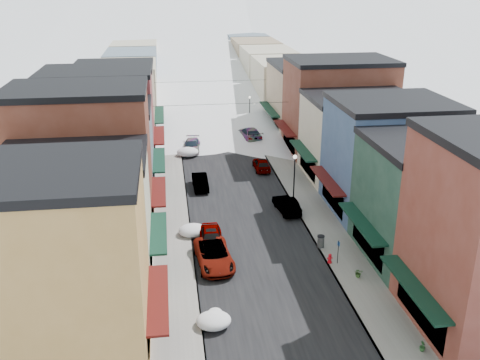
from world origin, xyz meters
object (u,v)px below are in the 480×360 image
object	(u,v)px
car_green_sedan	(287,205)
trash_can	(321,241)
car_white_suv	(214,255)
fire_hydrant	(330,259)
car_dark_hatch	(200,182)
streetlamp_near	(294,172)
car_silver_sedan	(211,238)

from	to	relation	value
car_green_sedan	trash_can	size ratio (longest dim) A/B	4.30
car_white_suv	trash_can	world-z (taller)	car_white_suv
fire_hydrant	trash_can	world-z (taller)	trash_can
car_white_suv	fire_hydrant	distance (m)	8.85
car_white_suv	fire_hydrant	size ratio (longest dim) A/B	7.35
car_dark_hatch	streetlamp_near	size ratio (longest dim) A/B	0.90
car_silver_sedan	fire_hydrant	world-z (taller)	car_silver_sedan
car_silver_sedan	car_green_sedan	xyz separation A→B (m)	(7.55, 5.89, -0.07)
fire_hydrant	streetlamp_near	size ratio (longest dim) A/B	0.16
car_white_suv	car_green_sedan	size ratio (longest dim) A/B	1.29
car_dark_hatch	car_green_sedan	distance (m)	10.31
car_silver_sedan	car_dark_hatch	size ratio (longest dim) A/B	1.08
car_green_sedan	streetlamp_near	xyz separation A→B (m)	(1.15, 2.05, 2.41)
trash_can	car_dark_hatch	bearing A→B (deg)	121.02
car_silver_sedan	streetlamp_near	bearing A→B (deg)	44.04
car_white_suv	trash_can	size ratio (longest dim) A/B	5.53
car_dark_hatch	car_green_sedan	world-z (taller)	car_green_sedan
car_white_suv	car_silver_sedan	world-z (taller)	car_silver_sedan
fire_hydrant	trash_can	size ratio (longest dim) A/B	0.75
fire_hydrant	streetlamp_near	xyz separation A→B (m)	(-0.00, 12.04, 2.63)
car_green_sedan	streetlamp_near	distance (m)	3.37
car_white_suv	car_dark_hatch	distance (m)	15.78
car_dark_hatch	fire_hydrant	xyz separation A→B (m)	(8.70, -17.01, -0.20)
streetlamp_near	fire_hydrant	bearing A→B (deg)	-90.00
car_white_suv	car_green_sedan	xyz separation A→B (m)	(7.61, 8.76, -0.06)
car_silver_sedan	streetlamp_near	world-z (taller)	streetlamp_near
car_white_suv	streetlamp_near	xyz separation A→B (m)	(8.76, 10.81, 2.35)
car_green_sedan	car_silver_sedan	bearing A→B (deg)	31.08
car_silver_sedan	car_green_sedan	size ratio (longest dim) A/B	1.06
fire_hydrant	trash_can	xyz separation A→B (m)	(-0.00, 2.54, 0.17)
car_silver_sedan	car_dark_hatch	distance (m)	12.91
trash_can	fire_hydrant	bearing A→B (deg)	-90.00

